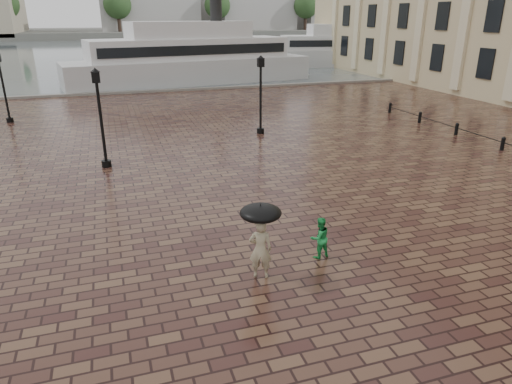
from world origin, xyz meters
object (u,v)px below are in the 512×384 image
adult_pedestrian (260,249)px  child_pedestrian (320,238)px  street_lamps (119,98)px  ferry_far (348,49)px  ferry_near (190,58)px

adult_pedestrian → child_pedestrian: bearing=-144.9°
street_lamps → ferry_far: size_ratio=0.65×
ferry_near → street_lamps: bearing=-119.4°
adult_pedestrian → ferry_far: size_ratio=0.07×
street_lamps → child_pedestrian: street_lamps is taller
child_pedestrian → ferry_far: bearing=-127.0°
ferry_far → child_pedestrian: bearing=-107.9°
street_lamps → ferry_far: 45.64m
street_lamps → child_pedestrian: 17.08m
street_lamps → ferry_near: ferry_near is taller
adult_pedestrian → ferry_near: 38.99m
ferry_near → adult_pedestrian: bearing=-106.8°
street_lamps → ferry_near: (7.99, 21.82, 0.18)m
child_pedestrian → ferry_far: ferry_far is taller
child_pedestrian → ferry_far: 55.85m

